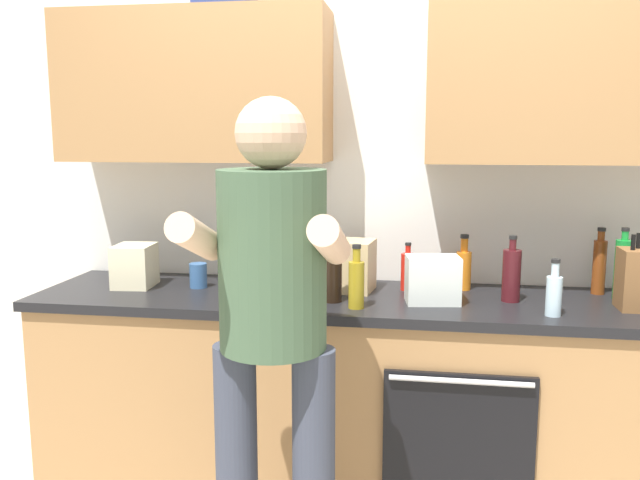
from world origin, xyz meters
name	(u,v)px	position (x,y,z in m)	size (l,w,h in m)	color
back_wall_unit	(377,150)	(0.00, 0.27, 1.50)	(4.00, 0.38, 2.50)	silver
counter	(370,399)	(0.00, 0.00, 0.45)	(2.84, 0.67, 0.90)	#A37547
person_standing	(273,317)	(-0.25, -0.70, 1.00)	(0.49, 0.45, 1.68)	#383D4C
bottle_water	(554,293)	(0.69, -0.19, 0.99)	(0.06, 0.06, 0.22)	silver
bottle_wine	(511,274)	(0.56, 0.01, 1.01)	(0.07, 0.07, 0.27)	#471419
bottle_vinegar	(599,265)	(0.95, 0.20, 1.02)	(0.05, 0.05, 0.28)	brown
bottle_juice	(464,268)	(0.39, 0.19, 1.00)	(0.07, 0.07, 0.24)	orange
bottle_soda	(623,269)	(1.02, 0.12, 1.03)	(0.07, 0.07, 0.30)	#198C33
bottle_soy	(333,275)	(-0.15, -0.11, 1.01)	(0.08, 0.08, 0.26)	black
bottle_hotsauce	(408,271)	(0.15, 0.14, 0.99)	(0.06, 0.06, 0.21)	red
bottle_oil	(356,282)	(-0.04, -0.19, 1.00)	(0.06, 0.06, 0.25)	olive
cup_tea	(198,275)	(-0.77, 0.05, 0.95)	(0.08, 0.08, 0.11)	#33598C
mixing_bowl	(269,280)	(-0.45, 0.08, 0.94)	(0.25, 0.25, 0.07)	silver
knife_block	(633,279)	(1.01, -0.04, 1.02)	(0.10, 0.14, 0.30)	brown
grocery_bag_rice	(135,266)	(-1.05, 0.02, 0.99)	(0.16, 0.19, 0.19)	beige
grocery_bag_bread	(352,266)	(-0.09, 0.10, 1.01)	(0.18, 0.18, 0.22)	tan
grocery_bag_produce	(433,280)	(0.25, -0.06, 0.99)	(0.21, 0.14, 0.19)	silver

